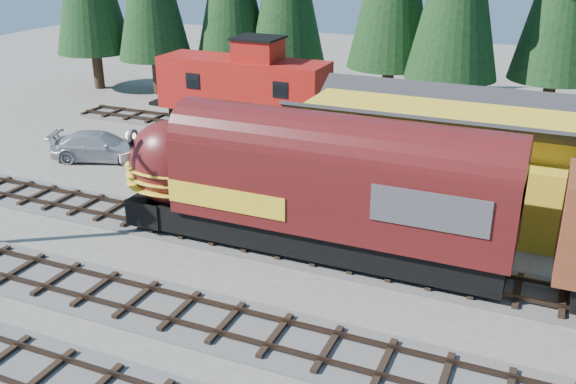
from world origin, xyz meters
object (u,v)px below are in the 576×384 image
at_px(pickup_truck_a, 251,164).
at_px(depot, 436,148).
at_px(pickup_truck_b, 100,146).
at_px(caboose, 244,89).
at_px(locomotive, 297,191).

bearing_deg(pickup_truck_a, depot, -98.32).
bearing_deg(pickup_truck_b, depot, -108.20).
bearing_deg(caboose, depot, -28.75).
distance_m(pickup_truck_a, pickup_truck_b, 9.34).
bearing_deg(locomotive, depot, 57.28).
xyz_separation_m(caboose, pickup_truck_b, (-5.05, -8.21, -1.99)).
xyz_separation_m(depot, locomotive, (-4.18, -6.50, -0.35)).
bearing_deg(pickup_truck_b, caboose, -51.98).
distance_m(caboose, pickup_truck_b, 9.84).
relative_size(depot, pickup_truck_a, 1.96).
xyz_separation_m(depot, caboose, (-13.67, 7.50, -0.17)).
height_order(pickup_truck_a, pickup_truck_b, pickup_truck_a).
bearing_deg(locomotive, pickup_truck_b, 158.30).
bearing_deg(caboose, pickup_truck_a, -60.90).
height_order(caboose, pickup_truck_b, caboose).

